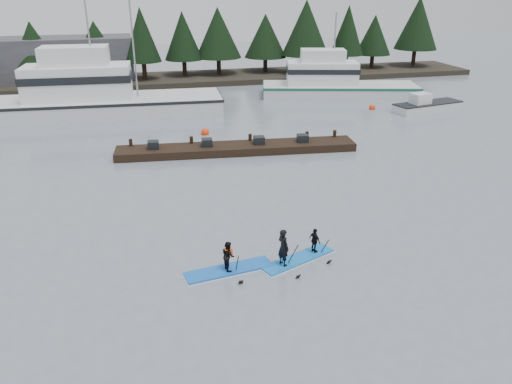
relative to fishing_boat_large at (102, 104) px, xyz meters
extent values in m
plane|color=slate|center=(8.08, -28.65, -0.82)|extent=(160.00, 160.00, 0.00)
cube|color=#2D281E|center=(8.08, 13.35, -0.52)|extent=(70.00, 8.00, 0.60)
cube|color=#4C4C51|center=(-5.92, 15.35, 1.68)|extent=(18.00, 6.00, 5.00)
cube|color=silver|center=(0.60, -0.04, -0.70)|extent=(19.51, 6.47, 2.56)
cube|color=white|center=(-1.71, 0.10, 1.98)|extent=(8.87, 4.35, 2.78)
cylinder|color=gray|center=(-0.36, 0.02, 4.64)|extent=(0.14, 0.14, 8.11)
cube|color=silver|center=(22.75, 1.83, -0.72)|extent=(15.74, 8.04, 2.16)
cube|color=white|center=(21.00, 2.29, 1.45)|extent=(7.38, 4.75, 2.16)
cylinder|color=gray|center=(22.02, 2.02, 3.74)|extent=(0.14, 0.14, 6.76)
cube|color=silver|center=(27.94, -5.85, -0.45)|extent=(6.65, 3.14, 0.75)
cube|color=black|center=(9.12, -13.16, -0.56)|extent=(16.10, 3.61, 0.53)
sphere|color=#FC3A0C|center=(7.67, -8.41, -0.82)|extent=(0.61, 0.61, 0.61)
sphere|color=#FC3A0C|center=(23.46, -4.11, -0.82)|extent=(0.58, 0.58, 0.58)
sphere|color=#FC3A0C|center=(-5.96, -2.00, -0.82)|extent=(0.54, 0.54, 0.54)
cube|color=blue|center=(5.69, -27.74, -0.76)|extent=(3.60, 1.36, 0.13)
imported|color=black|center=(5.69, -27.74, -0.09)|extent=(0.54, 0.65, 1.20)
cube|color=orange|center=(5.69, -27.74, 0.05)|extent=(0.33, 0.24, 0.32)
cylinder|color=black|center=(5.97, -27.92, -0.55)|extent=(0.04, 0.87, 1.47)
cube|color=blue|center=(8.63, -27.60, -0.76)|extent=(3.41, 2.02, 0.12)
imported|color=black|center=(7.89, -27.91, 0.08)|extent=(0.56, 0.67, 1.57)
cylinder|color=black|center=(8.20, -28.01, -0.37)|extent=(0.27, 0.92, 1.60)
imported|color=black|center=(9.46, -27.26, -0.17)|extent=(0.48, 0.68, 1.08)
cylinder|color=black|center=(9.77, -27.36, -0.64)|extent=(0.25, 0.83, 1.43)
camera|label=1|loc=(2.65, -44.48, 9.82)|focal=35.00mm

